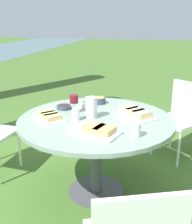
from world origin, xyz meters
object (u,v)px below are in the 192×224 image
object	(u,v)px
chair_near_left	(181,114)
wine_glass	(74,100)
water_pitcher	(91,108)
dining_table	(96,129)

from	to	relation	value
chair_near_left	wine_glass	distance (m)	1.40
chair_near_left	wine_glass	xyz separation A→B (m)	(-0.88, 1.03, 0.35)
chair_near_left	water_pitcher	distance (m)	1.33
chair_near_left	wine_glass	bearing A→B (deg)	130.57
water_pitcher	chair_near_left	bearing A→B (deg)	-40.41
water_pitcher	wine_glass	bearing A→B (deg)	62.30
dining_table	wine_glass	size ratio (longest dim) A/B	8.09
water_pitcher	wine_glass	xyz separation A→B (m)	(0.10, 0.19, 0.03)
wine_glass	chair_near_left	bearing A→B (deg)	-49.43
dining_table	wine_glass	bearing A→B (deg)	64.69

